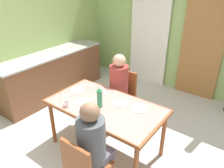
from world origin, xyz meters
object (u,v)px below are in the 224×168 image
chair_far_diner (123,93)px  dining_table (105,109)px  water_bottle_green_near (100,98)px  kitchen_counter (53,74)px  person_far_diner (118,81)px  chair_near_diner (85,167)px  person_near_diner (92,139)px

chair_far_diner → dining_table: bearing=107.2°
water_bottle_green_near → dining_table: bearing=65.8°
kitchen_counter → dining_table: size_ratio=1.50×
person_far_diner → water_bottle_green_near: 0.75m
chair_near_diner → chair_far_diner: 1.66m
chair_near_diner → person_far_diner: size_ratio=1.13×
chair_near_diner → water_bottle_green_near: (-0.37, 0.71, 0.38)m
kitchen_counter → person_far_diner: person_far_diner is taller
dining_table → chair_far_diner: (-0.24, 0.78, -0.18)m
dining_table → chair_near_diner: size_ratio=1.79×
kitchen_counter → water_bottle_green_near: 2.06m
chair_near_diner → chair_far_diner: (-0.58, 1.56, 0.00)m
chair_near_diner → chair_far_diner: size_ratio=1.00×
chair_near_diner → person_far_diner: bearing=112.1°
dining_table → person_near_diner: 0.73m
person_near_diner → kitchen_counter: bearing=149.9°
chair_far_diner → person_near_diner: 1.56m
water_bottle_green_near → chair_far_diner: bearing=103.7°
chair_near_diner → person_far_diner: 1.56m
chair_near_diner → water_bottle_green_near: size_ratio=3.17×
chair_near_diner → person_near_diner: bearing=90.0°
person_near_diner → water_bottle_green_near: person_near_diner is taller
person_near_diner → person_far_diner: bearing=114.2°
person_near_diner → person_far_diner: size_ratio=1.00×
person_far_diner → kitchen_counter: bearing=-0.6°
chair_near_diner → water_bottle_green_near: bearing=117.7°
water_bottle_green_near → person_near_diner: bearing=-57.0°
kitchen_counter → chair_far_diner: 1.67m
dining_table → chair_far_diner: bearing=107.2°
kitchen_counter → person_far_diner: size_ratio=3.04×
chair_near_diner → person_near_diner: size_ratio=1.13×
chair_far_diner → chair_near_diner: bearing=110.4°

